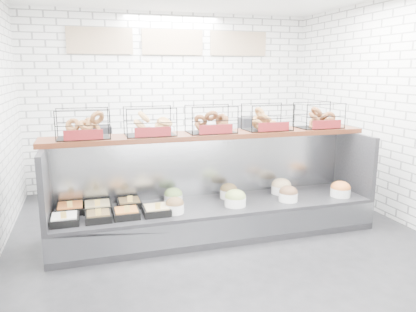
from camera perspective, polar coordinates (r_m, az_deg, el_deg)
name	(u,v)px	position (r m, az deg, el deg)	size (l,w,h in m)	color
ground	(224,243)	(4.98, 2.23, -12.07)	(5.50, 5.50, 0.00)	black
room_shell	(209,68)	(5.12, 0.16, 12.31)	(5.02, 5.51, 3.01)	silver
display_case	(214,208)	(5.15, 0.81, -7.28)	(4.00, 0.90, 1.20)	black
bagel_shelf	(211,123)	(5.08, 0.39, 4.68)	(4.10, 0.50, 0.40)	#3B180C
prep_counter	(178,162)	(7.06, -4.23, -0.84)	(4.00, 0.60, 1.20)	#93969B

